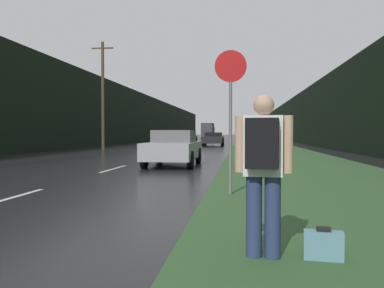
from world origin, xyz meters
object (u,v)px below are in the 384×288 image
(stop_sign, at_px, (230,107))
(delivery_truck, at_px, (208,131))
(hitchhiker_with_backpack, at_px, (263,165))
(car_passing_far, at_px, (213,139))
(car_passing_near, at_px, (174,148))
(car_oncoming, at_px, (188,137))
(suitcase, at_px, (323,246))

(stop_sign, xyz_separation_m, delivery_truck, (-6.44, 74.45, -0.16))
(delivery_truck, bearing_deg, hitchhiker_with_backpack, -85.01)
(stop_sign, relative_size, car_passing_far, 0.67)
(hitchhiker_with_backpack, relative_size, car_passing_far, 0.38)
(stop_sign, bearing_deg, hitchhiker_with_backpack, -84.15)
(car_passing_near, xyz_separation_m, delivery_truck, (-3.93, 66.81, 1.00))
(car_passing_near, bearing_deg, car_oncoming, -83.54)
(delivery_truck, bearing_deg, car_passing_far, -84.71)
(delivery_truck, bearing_deg, car_oncoming, -90.00)
(hitchhiker_with_backpack, xyz_separation_m, car_passing_near, (-2.96, 12.08, -0.27))
(car_oncoming, bearing_deg, stop_sign, -81.36)
(hitchhiker_with_backpack, height_order, delivery_truck, delivery_truck)
(suitcase, xyz_separation_m, car_oncoming, (-7.51, 46.74, 0.58))
(stop_sign, bearing_deg, car_passing_far, 94.48)
(hitchhiker_with_backpack, height_order, car_passing_near, hitchhiker_with_backpack)
(suitcase, bearing_deg, car_passing_near, 113.96)
(stop_sign, bearing_deg, car_oncoming, 98.64)
(hitchhiker_with_backpack, xyz_separation_m, suitcase, (0.62, 0.02, -0.83))
(stop_sign, height_order, delivery_truck, delivery_truck)
(stop_sign, height_order, car_oncoming, stop_sign)
(car_passing_far, relative_size, delivery_truck, 0.54)
(car_passing_far, distance_m, delivery_truck, 42.66)
(hitchhiker_with_backpack, distance_m, car_passing_near, 12.44)
(car_passing_near, height_order, delivery_truck, delivery_truck)
(car_passing_far, bearing_deg, suitcase, 95.63)
(hitchhiker_with_backpack, bearing_deg, car_oncoming, 105.78)
(suitcase, height_order, car_passing_far, car_passing_far)
(hitchhiker_with_backpack, distance_m, car_passing_far, 36.54)
(stop_sign, distance_m, delivery_truck, 74.73)
(car_oncoming, relative_size, delivery_truck, 0.53)
(stop_sign, xyz_separation_m, hitchhiker_with_backpack, (0.45, -4.43, -0.90))
(car_passing_near, relative_size, car_oncoming, 1.01)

